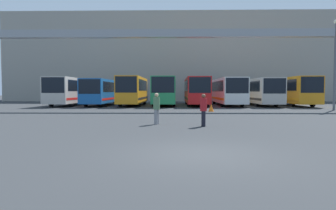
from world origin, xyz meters
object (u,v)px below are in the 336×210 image
(pedestrian_far_center, at_px, (203,109))
(bus_slot_6, at_px, (258,90))
(bus_slot_1, at_px, (102,91))
(bus_slot_7, at_px, (292,90))
(pedestrian_mid_left, at_px, (157,108))
(bus_slot_2, at_px, (133,89))
(bus_slot_3, at_px, (165,90))
(bus_slot_4, at_px, (196,90))
(traffic_cone, at_px, (211,108))
(bus_slot_5, at_px, (227,90))
(bus_slot_0, at_px, (70,90))
(lamp_post, at_px, (335,61))

(pedestrian_far_center, bearing_deg, bus_slot_6, -27.00)
(bus_slot_1, distance_m, bus_slot_7, 22.47)
(bus_slot_6, bearing_deg, pedestrian_mid_left, -117.82)
(bus_slot_2, height_order, bus_slot_3, bus_slot_2)
(bus_slot_4, height_order, bus_slot_7, bus_slot_7)
(bus_slot_2, xyz_separation_m, bus_slot_4, (7.49, -0.02, -0.05))
(bus_slot_6, bearing_deg, traffic_cone, -121.89)
(bus_slot_2, bearing_deg, bus_slot_6, 3.12)
(bus_slot_3, bearing_deg, traffic_cone, -68.75)
(bus_slot_2, bearing_deg, bus_slot_3, 8.50)
(traffic_cone, bearing_deg, bus_slot_1, 138.96)
(bus_slot_4, relative_size, bus_slot_5, 0.90)
(bus_slot_5, distance_m, bus_slot_7, 7.52)
(bus_slot_0, xyz_separation_m, bus_slot_7, (26.22, 0.06, 0.02))
(bus_slot_0, height_order, pedestrian_mid_left, bus_slot_0)
(bus_slot_0, distance_m, bus_slot_6, 22.49)
(bus_slot_4, bearing_deg, pedestrian_far_center, -93.14)
(bus_slot_0, height_order, lamp_post, lamp_post)
(bus_slot_7, height_order, pedestrian_far_center, bus_slot_7)
(bus_slot_5, xyz_separation_m, pedestrian_far_center, (-4.89, -21.48, -0.97))
(bus_slot_1, bearing_deg, bus_slot_7, 0.15)
(bus_slot_3, distance_m, pedestrian_far_center, 21.64)
(pedestrian_mid_left, bearing_deg, bus_slot_7, -9.62)
(pedestrian_mid_left, xyz_separation_m, pedestrian_far_center, (2.36, -0.88, -0.02))
(bus_slot_3, distance_m, lamp_post, 18.09)
(bus_slot_1, relative_size, bus_slot_3, 0.88)
(bus_slot_3, bearing_deg, bus_slot_5, 0.19)
(bus_slot_0, height_order, bus_slot_7, bus_slot_7)
(traffic_cone, distance_m, lamp_post, 12.10)
(bus_slot_0, height_order, bus_slot_6, bus_slot_0)
(bus_slot_3, relative_size, bus_slot_7, 1.13)
(bus_slot_2, distance_m, pedestrian_far_center, 21.86)
(bus_slot_6, relative_size, bus_slot_7, 1.18)
(bus_slot_0, relative_size, bus_slot_5, 0.87)
(bus_slot_0, relative_size, bus_slot_4, 0.97)
(pedestrian_far_center, bearing_deg, traffic_cone, -14.30)
(bus_slot_6, xyz_separation_m, traffic_cone, (-6.97, -11.21, -1.48))
(bus_slot_1, distance_m, pedestrian_mid_left, 21.33)
(bus_slot_2, relative_size, traffic_cone, 17.18)
(bus_slot_3, height_order, bus_slot_4, bus_slot_3)
(lamp_post, bearing_deg, bus_slot_5, 131.56)
(bus_slot_0, relative_size, bus_slot_3, 0.88)
(bus_slot_1, xyz_separation_m, bus_slot_6, (18.73, 0.98, 0.05))
(lamp_post, bearing_deg, bus_slot_0, 162.79)
(pedestrian_mid_left, relative_size, pedestrian_far_center, 1.02)
(bus_slot_1, bearing_deg, pedestrian_mid_left, -68.72)
(bus_slot_0, xyz_separation_m, bus_slot_2, (7.49, 0.16, 0.05))
(bus_slot_2, xyz_separation_m, bus_slot_6, (14.98, 0.82, -0.11))
(bus_slot_1, relative_size, bus_slot_7, 0.99)
(traffic_cone, bearing_deg, pedestrian_far_center, -98.98)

